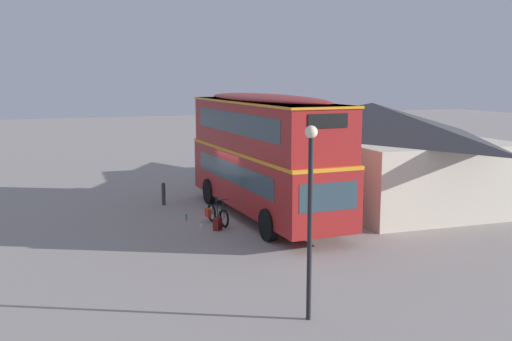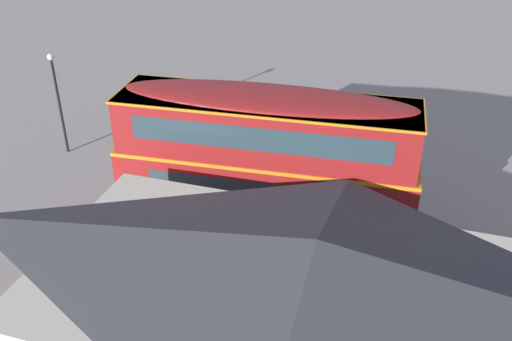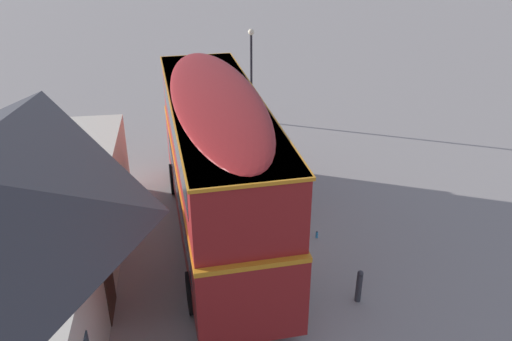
{
  "view_description": "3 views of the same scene",
  "coord_description": "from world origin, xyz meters",
  "views": [
    {
      "loc": [
        21.5,
        -7.66,
        5.44
      ],
      "look_at": [
        2.31,
        -0.42,
        2.15
      ],
      "focal_mm": 41.32,
      "sensor_mm": 36.0,
      "label": 1
    },
    {
      "loc": [
        -3.4,
        17.0,
        11.78
      ],
      "look_at": [
        1.16,
        -0.21,
        1.43
      ],
      "focal_mm": 40.2,
      "sensor_mm": 36.0,
      "label": 2
    },
    {
      "loc": [
        -12.95,
        1.89,
        9.31
      ],
      "look_at": [
        1.95,
        -0.82,
        1.54
      ],
      "focal_mm": 36.43,
      "sensor_mm": 36.0,
      "label": 3
    }
  ],
  "objects": [
    {
      "name": "double_decker_bus",
      "position": [
        0.63,
        0.54,
        2.64
      ],
      "size": [
        10.21,
        2.91,
        4.79
      ],
      "color": "black",
      "rests_on": "ground"
    },
    {
      "name": "street_lamp",
      "position": [
        10.1,
        -2.09,
        2.74
      ],
      "size": [
        0.28,
        0.28,
        4.4
      ],
      "color": "black",
      "rests_on": "ground"
    },
    {
      "name": "touring_bicycle",
      "position": [
        1.02,
        -1.5,
        0.37
      ],
      "size": [
        1.7,
        0.64,
        1.03
      ],
      "color": "black",
      "rests_on": "ground"
    },
    {
      "name": "kerb_bollard",
      "position": [
        -2.98,
        -2.65,
        0.5
      ],
      "size": [
        0.16,
        0.16,
        0.97
      ],
      "color": "#333338",
      "rests_on": "ground"
    },
    {
      "name": "backpack_on_ground",
      "position": [
        1.87,
        -1.72,
        0.25
      ],
      "size": [
        0.39,
        0.38,
        0.49
      ],
      "color": "maroon",
      "rests_on": "ground"
    },
    {
      "name": "water_bottle_blue_sports",
      "position": [
        0.02,
        -2.41,
        0.1
      ],
      "size": [
        0.08,
        0.08,
        0.23
      ],
      "color": "#338CBF",
      "rests_on": "ground"
    },
    {
      "name": "ground_plane",
      "position": [
        0.0,
        0.0,
        0.0
      ],
      "size": [
        120.0,
        120.0,
        0.0
      ],
      "primitive_type": "plane",
      "color": "gray"
    },
    {
      "name": "water_bottle_clear_plastic",
      "position": [
        1.46,
        -2.2,
        0.11
      ],
      "size": [
        0.07,
        0.07,
        0.24
      ],
      "color": "silver",
      "rests_on": "ground"
    }
  ]
}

